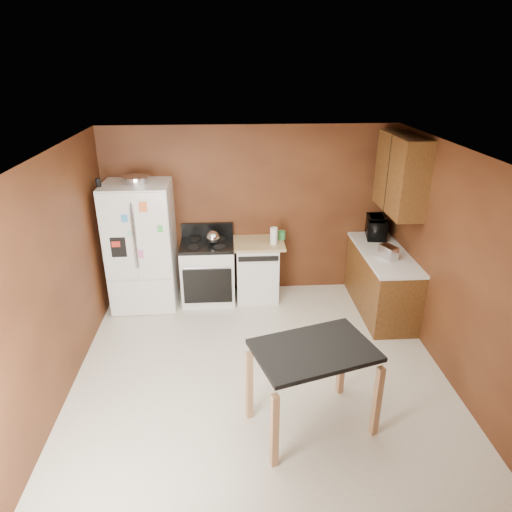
{
  "coord_description": "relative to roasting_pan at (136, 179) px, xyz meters",
  "views": [
    {
      "loc": [
        -0.32,
        -4.15,
        3.35
      ],
      "look_at": [
        -0.0,
        0.85,
        1.15
      ],
      "focal_mm": 32.0,
      "sensor_mm": 36.0,
      "label": 1
    }
  ],
  "objects": [
    {
      "name": "floor",
      "position": [
        1.54,
        -1.91,
        -1.85
      ],
      "size": [
        4.5,
        4.5,
        0.0
      ],
      "primitive_type": "plane",
      "color": "silver",
      "rests_on": "ground"
    },
    {
      "name": "ceiling",
      "position": [
        1.54,
        -1.91,
        0.65
      ],
      "size": [
        4.5,
        4.5,
        0.0
      ],
      "primitive_type": "plane",
      "rotation": [
        3.14,
        0.0,
        0.0
      ],
      "color": "white",
      "rests_on": "ground"
    },
    {
      "name": "wall_back",
      "position": [
        1.54,
        0.34,
        -0.6
      ],
      "size": [
        4.2,
        0.0,
        4.2
      ],
      "primitive_type": "plane",
      "rotation": [
        1.57,
        0.0,
        0.0
      ],
      "color": "brown",
      "rests_on": "ground"
    },
    {
      "name": "wall_front",
      "position": [
        1.54,
        -4.16,
        -0.6
      ],
      "size": [
        4.2,
        0.0,
        4.2
      ],
      "primitive_type": "plane",
      "rotation": [
        -1.57,
        0.0,
        0.0
      ],
      "color": "brown",
      "rests_on": "ground"
    },
    {
      "name": "wall_left",
      "position": [
        -0.56,
        -1.91,
        -0.6
      ],
      "size": [
        0.0,
        4.5,
        4.5
      ],
      "primitive_type": "plane",
      "rotation": [
        1.57,
        0.0,
        1.57
      ],
      "color": "brown",
      "rests_on": "ground"
    },
    {
      "name": "wall_right",
      "position": [
        3.64,
        -1.91,
        -0.6
      ],
      "size": [
        0.0,
        4.5,
        4.5
      ],
      "primitive_type": "plane",
      "rotation": [
        1.57,
        0.0,
        -1.57
      ],
      "color": "brown",
      "rests_on": "ground"
    },
    {
      "name": "roasting_pan",
      "position": [
        0.0,
        0.0,
        0.0
      ],
      "size": [
        0.36,
        0.36,
        0.09
      ],
      "primitive_type": "cylinder",
      "color": "silver",
      "rests_on": "refrigerator"
    },
    {
      "name": "pen_cup",
      "position": [
        -0.45,
        -0.17,
        0.01
      ],
      "size": [
        0.07,
        0.07,
        0.11
      ],
      "primitive_type": "cylinder",
      "color": "black",
      "rests_on": "refrigerator"
    },
    {
      "name": "kettle",
      "position": [
        0.99,
        -0.02,
        -0.85
      ],
      "size": [
        0.19,
        0.19,
        0.19
      ],
      "primitive_type": "sphere",
      "color": "silver",
      "rests_on": "gas_range"
    },
    {
      "name": "paper_towel",
      "position": [
        1.85,
        -0.05,
        -0.83
      ],
      "size": [
        0.11,
        0.11,
        0.24
      ],
      "primitive_type": "cylinder",
      "rotation": [
        0.0,
        0.0,
        0.06
      ],
      "color": "white",
      "rests_on": "dishwasher"
    },
    {
      "name": "green_canister",
      "position": [
        1.99,
        0.13,
        -0.89
      ],
      "size": [
        0.11,
        0.11,
        0.12
      ],
      "primitive_type": "cylinder",
      "rotation": [
        0.0,
        0.0,
        -0.02
      ],
      "color": "#38944A",
      "rests_on": "dishwasher"
    },
    {
      "name": "toaster",
      "position": [
        3.3,
        -0.67,
        -0.86
      ],
      "size": [
        0.23,
        0.28,
        0.17
      ],
      "primitive_type": "cube",
      "rotation": [
        0.0,
        0.0,
        0.42
      ],
      "color": "silver",
      "rests_on": "right_cabinets"
    },
    {
      "name": "microwave",
      "position": [
        3.38,
        0.13,
        -0.81
      ],
      "size": [
        0.43,
        0.55,
        0.28
      ],
      "primitive_type": "imported",
      "rotation": [
        0.0,
        0.0,
        1.39
      ],
      "color": "black",
      "rests_on": "right_cabinets"
    },
    {
      "name": "refrigerator",
      "position": [
        -0.01,
        -0.04,
        -0.95
      ],
      "size": [
        0.9,
        0.8,
        1.8
      ],
      "color": "white",
      "rests_on": "ground"
    },
    {
      "name": "gas_range",
      "position": [
        0.9,
        0.02,
        -1.38
      ],
      "size": [
        0.76,
        0.68,
        1.1
      ],
      "color": "white",
      "rests_on": "ground"
    },
    {
      "name": "dishwasher",
      "position": [
        1.62,
        0.04,
        -1.39
      ],
      "size": [
        0.78,
        0.63,
        0.89
      ],
      "color": "white",
      "rests_on": "ground"
    },
    {
      "name": "right_cabinets",
      "position": [
        3.38,
        -0.43,
        -0.94
      ],
      "size": [
        0.63,
        1.58,
        2.45
      ],
      "color": "brown",
      "rests_on": "ground"
    },
    {
      "name": "island",
      "position": [
        1.97,
        -2.63,
        -1.09
      ],
      "size": [
        1.26,
        1.01,
        0.91
      ],
      "color": "black",
      "rests_on": "ground"
    }
  ]
}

